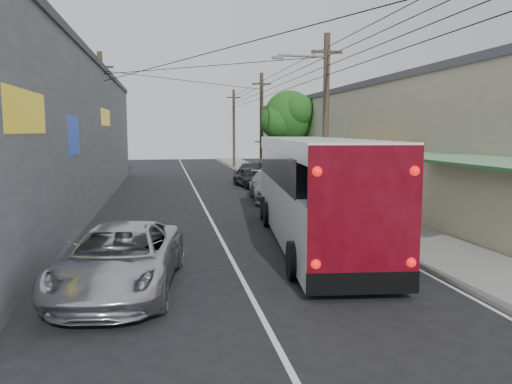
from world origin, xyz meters
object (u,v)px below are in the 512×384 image
parked_suv (271,186)px  pedestrian_near (317,188)px  parked_car_far (255,173)px  pedestrian_far (399,198)px  jeepney (120,259)px  coach_bus (313,189)px  parked_car_mid (250,177)px

parked_suv → pedestrian_near: size_ratio=3.04×
parked_car_far → pedestrian_far: (3.00, -16.66, 0.29)m
pedestrian_near → jeepney: bearing=76.6°
parked_suv → pedestrian_far: pedestrian_far is taller
parked_car_far → pedestrian_far: 16.93m
coach_bus → parked_suv: bearing=92.0°
parked_suv → parked_car_far: parked_suv is taller
parked_car_mid → pedestrian_far: size_ratio=2.22×
pedestrian_near → pedestrian_far: pedestrian_far is taller
parked_car_far → pedestrian_near: 12.53m
coach_bus → parked_suv: coach_bus is taller
pedestrian_far → jeepney: bearing=60.1°
jeepney → parked_car_far: jeepney is taller
parked_suv → parked_car_mid: (0.00, 6.86, -0.11)m
parked_car_mid → coach_bus: bearing=-100.4°
parked_suv → coach_bus: bearing=-88.7°
parked_car_far → parked_suv: bearing=-98.6°
parked_car_mid → pedestrian_near: bearing=-88.8°
parked_suv → parked_car_mid: bearing=95.7°
parked_car_far → pedestrian_far: pedestrian_far is taller
parked_suv → pedestrian_near: bearing=-58.1°
jeepney → parked_suv: bearing=72.1°
parked_suv → parked_car_far: (0.80, 9.24, -0.07)m
coach_bus → parked_car_mid: bearing=93.7°
coach_bus → parked_suv: size_ratio=2.29×
parked_suv → pedestrian_near: pedestrian_near is taller
parked_suv → pedestrian_near: (1.60, -3.25, 0.22)m
jeepney → pedestrian_near: bearing=60.6°
parked_car_mid → parked_suv: bearing=-97.8°
parked_car_far → jeepney: bearing=-111.2°
jeepney → pedestrian_near: (8.36, 11.34, 0.24)m
pedestrian_far → parked_car_mid: bearing=-49.2°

